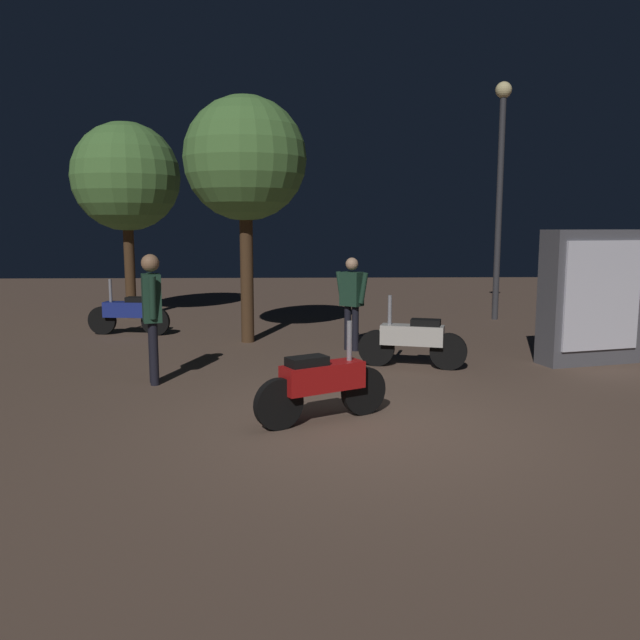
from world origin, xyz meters
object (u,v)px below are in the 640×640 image
(motorcycle_white_parked_right, at_px, (412,340))
(person_rider_beside, at_px, (352,296))
(person_bystander_far, at_px, (152,306))
(kiosk_billboard, at_px, (591,297))
(motorcycle_red_foreground, at_px, (322,383))
(streetlamp_near, at_px, (500,172))
(motorcycle_blue_parked_left, at_px, (129,313))

(motorcycle_white_parked_right, bearing_deg, person_rider_beside, -43.34)
(person_bystander_far, height_order, kiosk_billboard, kiosk_billboard)
(motorcycle_red_foreground, distance_m, person_bystander_far, 2.97)
(kiosk_billboard, bearing_deg, motorcycle_white_parked_right, -9.08)
(streetlamp_near, relative_size, kiosk_billboard, 2.52)
(motorcycle_blue_parked_left, height_order, person_rider_beside, person_rider_beside)
(person_rider_beside, bearing_deg, kiosk_billboard, 111.49)
(motorcycle_blue_parked_left, distance_m, person_rider_beside, 4.66)
(motorcycle_red_foreground, distance_m, motorcycle_blue_parked_left, 6.93)
(motorcycle_white_parked_right, height_order, person_bystander_far, person_bystander_far)
(motorcycle_blue_parked_left, relative_size, kiosk_billboard, 0.79)
(person_rider_beside, bearing_deg, motorcycle_red_foreground, 30.23)
(streetlamp_near, bearing_deg, motorcycle_white_parked_right, -118.84)
(streetlamp_near, height_order, kiosk_billboard, streetlamp_near)
(person_bystander_far, height_order, streetlamp_near, streetlamp_near)
(motorcycle_white_parked_right, relative_size, streetlamp_near, 0.31)
(streetlamp_near, bearing_deg, person_bystander_far, -137.51)
(person_bystander_far, relative_size, streetlamp_near, 0.34)
(person_rider_beside, bearing_deg, motorcycle_blue_parked_left, -73.05)
(motorcycle_white_parked_right, xyz_separation_m, streetlamp_near, (2.79, 5.07, 2.90))
(person_bystander_far, bearing_deg, motorcycle_blue_parked_left, -87.84)
(motorcycle_red_foreground, height_order, motorcycle_white_parked_right, same)
(motorcycle_red_foreground, distance_m, motorcycle_white_parked_right, 3.09)
(person_rider_beside, distance_m, streetlamp_near, 5.66)
(motorcycle_red_foreground, xyz_separation_m, motorcycle_white_parked_right, (1.47, 2.72, 0.00))
(person_rider_beside, height_order, streetlamp_near, streetlamp_near)
(motorcycle_red_foreground, bearing_deg, motorcycle_white_parked_right, 32.45)
(motorcycle_red_foreground, xyz_separation_m, motorcycle_blue_parked_left, (-3.64, 5.90, 0.00))
(streetlamp_near, distance_m, kiosk_billboard, 5.32)
(kiosk_billboard, bearing_deg, person_rider_beside, -31.98)
(motorcycle_red_foreground, height_order, person_rider_beside, person_rider_beside)
(motorcycle_blue_parked_left, xyz_separation_m, kiosk_billboard, (7.96, -2.91, 0.61))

